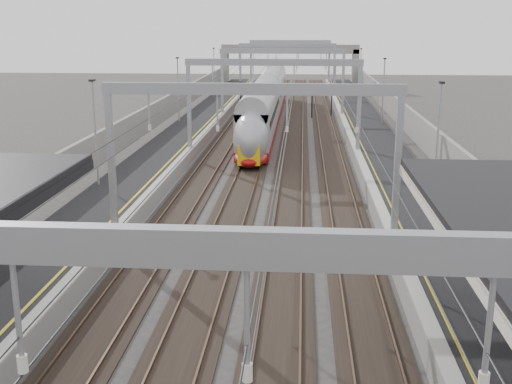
# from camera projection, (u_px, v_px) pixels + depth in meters

# --- Properties ---
(platform_left) EXTENTS (4.00, 120.00, 1.00)m
(platform_left) POSITION_uv_depth(u_px,v_px,m) (176.00, 146.00, 51.76)
(platform_left) COLOR black
(platform_left) RESTS_ON ground
(platform_right) EXTENTS (4.00, 120.00, 1.00)m
(platform_right) POSITION_uv_depth(u_px,v_px,m) (376.00, 149.00, 50.64)
(platform_right) COLOR black
(platform_right) RESTS_ON ground
(tracks) EXTENTS (11.40, 140.00, 0.20)m
(tracks) POSITION_uv_depth(u_px,v_px,m) (275.00, 153.00, 51.32)
(tracks) COLOR black
(tracks) RESTS_ON ground
(overhead_line) EXTENTS (13.00, 140.00, 6.60)m
(overhead_line) POSITION_uv_depth(u_px,v_px,m) (278.00, 70.00, 56.16)
(overhead_line) COLOR gray
(overhead_line) RESTS_ON platform_left
(overbridge) EXTENTS (22.00, 2.20, 6.90)m
(overbridge) POSITION_uv_depth(u_px,v_px,m) (290.00, 55.00, 103.05)
(overbridge) COLOR gray
(overbridge) RESTS_ON ground
(wall_left) EXTENTS (0.30, 120.00, 3.20)m
(wall_left) POSITION_uv_depth(u_px,v_px,m) (136.00, 132.00, 51.71)
(wall_left) COLOR gray
(wall_left) RESTS_ON ground
(wall_right) EXTENTS (0.30, 120.00, 3.20)m
(wall_right) POSITION_uv_depth(u_px,v_px,m) (418.00, 135.00, 50.14)
(wall_right) COLOR gray
(wall_right) RESTS_ON ground
(train) EXTENTS (2.53, 46.08, 4.01)m
(train) POSITION_uv_depth(u_px,v_px,m) (266.00, 107.00, 64.79)
(train) COLOR #9D0F0E
(train) RESTS_ON ground
(signal_green) EXTENTS (0.32, 0.32, 3.48)m
(signal_green) POSITION_uv_depth(u_px,v_px,m) (241.00, 91.00, 76.07)
(signal_green) COLOR black
(signal_green) RESTS_ON ground
(signal_red_near) EXTENTS (0.32, 0.32, 3.48)m
(signal_red_near) POSITION_uv_depth(u_px,v_px,m) (312.00, 96.00, 70.44)
(signal_red_near) COLOR black
(signal_red_near) RESTS_ON ground
(signal_red_far) EXTENTS (0.32, 0.32, 3.48)m
(signal_red_far) POSITION_uv_depth(u_px,v_px,m) (332.00, 95.00, 71.65)
(signal_red_far) COLOR black
(signal_red_far) RESTS_ON ground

